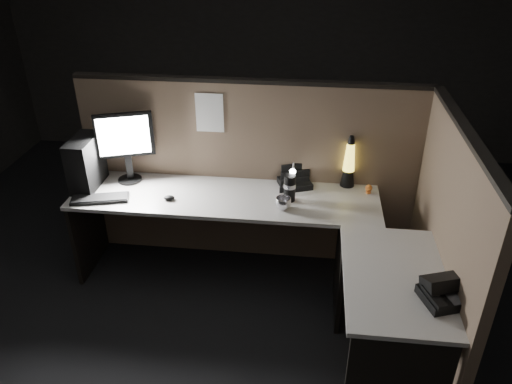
# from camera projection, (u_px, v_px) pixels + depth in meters

# --- Properties ---
(floor) EXTENTS (6.00, 6.00, 0.00)m
(floor) POSITION_uv_depth(u_px,v_px,m) (234.00, 328.00, 3.55)
(floor) COLOR black
(floor) RESTS_ON ground
(room_shell) EXTENTS (6.00, 6.00, 6.00)m
(room_shell) POSITION_uv_depth(u_px,v_px,m) (228.00, 112.00, 2.75)
(room_shell) COLOR silver
(room_shell) RESTS_ON ground
(partition_back) EXTENTS (2.66, 0.06, 1.50)m
(partition_back) POSITION_uv_depth(u_px,v_px,m) (250.00, 175.00, 3.99)
(partition_back) COLOR brown
(partition_back) RESTS_ON ground
(partition_right) EXTENTS (0.06, 1.66, 1.50)m
(partition_right) POSITION_uv_depth(u_px,v_px,m) (443.00, 246.00, 3.13)
(partition_right) COLOR brown
(partition_right) RESTS_ON ground
(desk) EXTENTS (2.60, 1.60, 0.73)m
(desk) POSITION_uv_depth(u_px,v_px,m) (264.00, 242.00, 3.47)
(desk) COLOR beige
(desk) RESTS_ON ground
(pc_tower) EXTENTS (0.17, 0.38, 0.39)m
(pc_tower) POSITION_uv_depth(u_px,v_px,m) (86.00, 163.00, 3.78)
(pc_tower) COLOR black
(pc_tower) RESTS_ON desk
(monitor) EXTENTS (0.42, 0.20, 0.56)m
(monitor) POSITION_uv_depth(u_px,v_px,m) (125.00, 141.00, 3.79)
(monitor) COLOR black
(monitor) RESTS_ON desk
(keyboard) EXTENTS (0.44, 0.24, 0.02)m
(keyboard) POSITION_uv_depth(u_px,v_px,m) (100.00, 199.00, 3.67)
(keyboard) COLOR black
(keyboard) RESTS_ON desk
(mouse) EXTENTS (0.09, 0.07, 0.03)m
(mouse) POSITION_uv_depth(u_px,v_px,m) (169.00, 198.00, 3.67)
(mouse) COLOR black
(mouse) RESTS_ON desk
(clip_lamp) EXTENTS (0.04, 0.18, 0.23)m
(clip_lamp) POSITION_uv_depth(u_px,v_px,m) (293.00, 176.00, 3.71)
(clip_lamp) COLOR white
(clip_lamp) RESTS_ON desk
(organizer) EXTENTS (0.29, 0.27, 0.18)m
(organizer) POSITION_uv_depth(u_px,v_px,m) (295.00, 181.00, 3.85)
(organizer) COLOR black
(organizer) RESTS_ON desk
(lava_lamp) EXTENTS (0.11, 0.11, 0.41)m
(lava_lamp) POSITION_uv_depth(u_px,v_px,m) (349.00, 165.00, 3.79)
(lava_lamp) COLOR black
(lava_lamp) RESTS_ON desk
(travel_mug) EXTENTS (0.09, 0.09, 0.20)m
(travel_mug) POSITION_uv_depth(u_px,v_px,m) (290.00, 188.00, 3.63)
(travel_mug) COLOR black
(travel_mug) RESTS_ON desk
(steel_mug) EXTENTS (0.13, 0.13, 0.09)m
(steel_mug) POSITION_uv_depth(u_px,v_px,m) (283.00, 203.00, 3.55)
(steel_mug) COLOR silver
(steel_mug) RESTS_ON desk
(figurine) EXTENTS (0.05, 0.05, 0.05)m
(figurine) POSITION_uv_depth(u_px,v_px,m) (369.00, 188.00, 3.75)
(figurine) COLOR orange
(figurine) RESTS_ON desk
(pinned_paper) EXTENTS (0.21, 0.00, 0.30)m
(pinned_paper) POSITION_uv_depth(u_px,v_px,m) (210.00, 113.00, 3.73)
(pinned_paper) COLOR white
(pinned_paper) RESTS_ON partition_back
(desk_phone) EXTENTS (0.30, 0.30, 0.15)m
(desk_phone) POSITION_uv_depth(u_px,v_px,m) (445.00, 291.00, 2.71)
(desk_phone) COLOR black
(desk_phone) RESTS_ON desk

